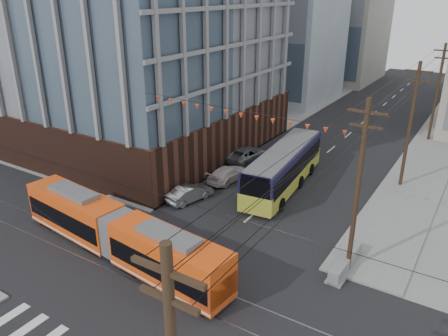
{
  "coord_description": "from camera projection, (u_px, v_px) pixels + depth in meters",
  "views": [
    {
      "loc": [
        14.19,
        -12.5,
        16.36
      ],
      "look_at": [
        -0.94,
        11.41,
        4.72
      ],
      "focal_mm": 35.0,
      "sensor_mm": 36.0,
      "label": 1
    }
  ],
  "objects": [
    {
      "name": "parked_car_grey",
      "position": [
        247.0,
        155.0,
        44.38
      ],
      "size": [
        2.95,
        5.53,
        1.48
      ],
      "primitive_type": "imported",
      "rotation": [
        0.0,
        0.0,
        3.04
      ],
      "color": "slate",
      "rests_on": "ground"
    },
    {
      "name": "jersey_barrier",
      "position": [
        346.0,
        262.0,
        27.42
      ],
      "size": [
        1.12,
        4.45,
        0.89
      ],
      "primitive_type": "cube",
      "rotation": [
        0.0,
        0.0,
        -0.03
      ],
      "color": "gray",
      "rests_on": "ground"
    },
    {
      "name": "bg_bldg_nw_near",
      "position": [
        276.0,
        39.0,
        68.63
      ],
      "size": [
        18.0,
        16.0,
        18.0
      ],
      "primitive_type": "cube",
      "color": "#8C99A5",
      "rests_on": "ground"
    },
    {
      "name": "office_building",
      "position": [
        115.0,
        10.0,
        46.43
      ],
      "size": [
        30.0,
        25.0,
        28.6
      ],
      "primitive_type": "cube",
      "color": "#381E16",
      "rests_on": "ground"
    },
    {
      "name": "bg_bldg_nw_far",
      "position": [
        337.0,
        25.0,
        82.39
      ],
      "size": [
        16.0,
        18.0,
        20.0
      ],
      "primitive_type": "cube",
      "color": "gray",
      "rests_on": "ground"
    },
    {
      "name": "city_bus",
      "position": [
        284.0,
        168.0,
        38.21
      ],
      "size": [
        4.07,
        13.31,
        3.71
      ],
      "primitive_type": null,
      "rotation": [
        0.0,
        0.0,
        0.09
      ],
      "color": "#181334",
      "rests_on": "ground"
    },
    {
      "name": "parked_car_white",
      "position": [
        228.0,
        174.0,
        39.94
      ],
      "size": [
        2.33,
        4.84,
        1.36
      ],
      "primitive_type": "imported",
      "rotation": [
        0.0,
        0.0,
        3.05
      ],
      "color": "silver",
      "rests_on": "ground"
    },
    {
      "name": "streetcar",
      "position": [
        119.0,
        234.0,
        28.18
      ],
      "size": [
        17.62,
        4.23,
        3.36
      ],
      "primitive_type": null,
      "rotation": [
        0.0,
        0.0,
        -0.1
      ],
      "color": "#E34911",
      "rests_on": "ground"
    },
    {
      "name": "parked_car_silver",
      "position": [
        190.0,
        193.0,
        36.14
      ],
      "size": [
        2.36,
        4.34,
        1.36
      ],
      "primitive_type": "imported",
      "rotation": [
        0.0,
        0.0,
        2.91
      ],
      "color": "#A0A3A8",
      "rests_on": "ground"
    },
    {
      "name": "ground",
      "position": [
        124.0,
        324.0,
        23.01
      ],
      "size": [
        160.0,
        160.0,
        0.0
      ],
      "primitive_type": "plane",
      "color": "slate"
    }
  ]
}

